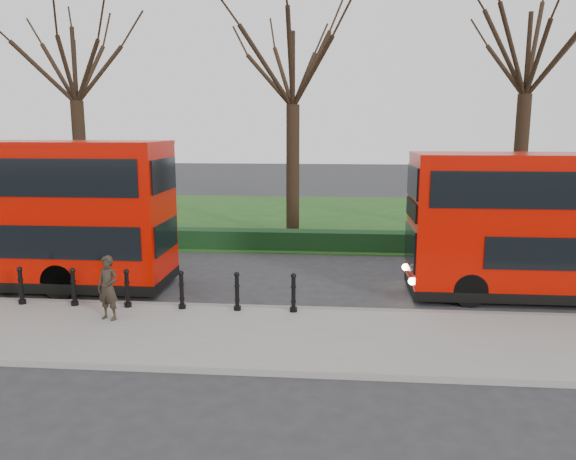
# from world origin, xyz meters

# --- Properties ---
(ground) EXTENTS (120.00, 120.00, 0.00)m
(ground) POSITION_xyz_m (0.00, 0.00, 0.00)
(ground) COLOR #28282B
(ground) RESTS_ON ground
(pavement) EXTENTS (60.00, 4.00, 0.15)m
(pavement) POSITION_xyz_m (0.00, -3.00, 0.07)
(pavement) COLOR gray
(pavement) RESTS_ON ground
(kerb) EXTENTS (60.00, 0.25, 0.16)m
(kerb) POSITION_xyz_m (0.00, -1.00, 0.07)
(kerb) COLOR slate
(kerb) RESTS_ON ground
(grass_verge) EXTENTS (60.00, 18.00, 0.06)m
(grass_verge) POSITION_xyz_m (0.00, 15.00, 0.03)
(grass_verge) COLOR #1C4617
(grass_verge) RESTS_ON ground
(hedge) EXTENTS (60.00, 0.90, 0.80)m
(hedge) POSITION_xyz_m (0.00, 6.80, 0.40)
(hedge) COLOR black
(hedge) RESTS_ON ground
(yellow_line_outer) EXTENTS (60.00, 0.10, 0.01)m
(yellow_line_outer) POSITION_xyz_m (0.00, -0.70, 0.01)
(yellow_line_outer) COLOR yellow
(yellow_line_outer) RESTS_ON ground
(yellow_line_inner) EXTENTS (60.00, 0.10, 0.01)m
(yellow_line_inner) POSITION_xyz_m (0.00, -0.50, 0.01)
(yellow_line_inner) COLOR yellow
(yellow_line_inner) RESTS_ON ground
(tree_left) EXTENTS (7.14, 7.14, 11.16)m
(tree_left) POSITION_xyz_m (-8.00, 10.00, 8.11)
(tree_left) COLOR black
(tree_left) RESTS_ON ground
(tree_mid) EXTENTS (6.91, 6.91, 10.79)m
(tree_mid) POSITION_xyz_m (2.00, 10.00, 7.84)
(tree_mid) COLOR black
(tree_mid) RESTS_ON ground
(tree_right) EXTENTS (7.38, 7.38, 11.53)m
(tree_right) POSITION_xyz_m (12.00, 10.00, 8.38)
(tree_right) COLOR black
(tree_right) RESTS_ON ground
(bollard_row) EXTENTS (7.67, 0.15, 1.00)m
(bollard_row) POSITION_xyz_m (-0.83, -1.35, 0.65)
(bollard_row) COLOR black
(bollard_row) RESTS_ON pavement
(pedestrian) EXTENTS (0.69, 0.55, 1.65)m
(pedestrian) POSITION_xyz_m (-1.68, -2.36, 0.97)
(pedestrian) COLOR black
(pedestrian) RESTS_ON pavement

